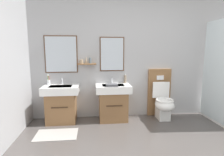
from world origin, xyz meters
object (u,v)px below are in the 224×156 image
object	(u,v)px
vanity_sink_left	(61,103)
folded_hand_towel	(112,85)
vanity_sink_right	(113,101)
toilet	(162,100)
toothbrush_cup	(49,82)
soap_dispenser	(125,79)

from	to	relation	value
vanity_sink_left	folded_hand_towel	world-z (taller)	folded_hand_towel
vanity_sink_right	folded_hand_towel	xyz separation A→B (m)	(-0.04, -0.14, 0.35)
folded_hand_towel	vanity_sink_right	bearing A→B (deg)	74.41
toilet	toothbrush_cup	size ratio (longest dim) A/B	4.75
toothbrush_cup	toilet	bearing A→B (deg)	-4.04
vanity_sink_right	toilet	bearing A→B (deg)	0.21
soap_dispenser	vanity_sink_right	bearing A→B (deg)	-147.16
vanity_sink_right	folded_hand_towel	size ratio (longest dim) A/B	3.24
toilet	soap_dispenser	bearing A→B (deg)	166.94
soap_dispenser	toothbrush_cup	bearing A→B (deg)	-179.62
vanity_sink_right	soap_dispenser	bearing A→B (deg)	32.84
vanity_sink_left	toilet	bearing A→B (deg)	0.10
soap_dispenser	folded_hand_towel	distance (m)	0.45
toothbrush_cup	vanity_sink_right	bearing A→B (deg)	-7.38
vanity_sink_right	toilet	distance (m)	1.01
folded_hand_towel	toilet	bearing A→B (deg)	7.99
vanity_sink_left	toilet	distance (m)	2.02
toilet	vanity_sink_left	bearing A→B (deg)	-179.90
toilet	folded_hand_towel	world-z (taller)	toilet
vanity_sink_left	soap_dispenser	size ratio (longest dim) A/B	3.60
soap_dispenser	toilet	bearing A→B (deg)	-13.06
folded_hand_towel	soap_dispenser	bearing A→B (deg)	45.68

